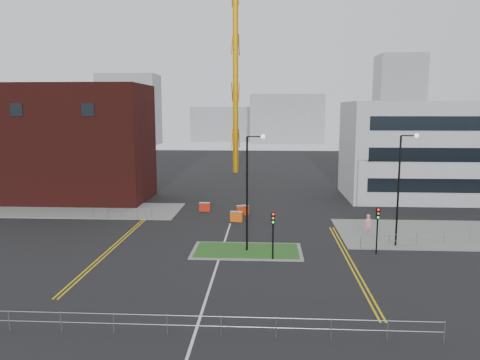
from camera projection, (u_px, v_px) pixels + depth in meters
The scene contains 28 objects.
ground at pixel (209, 290), 28.86m from camera, with size 200.00×200.00×0.00m, color black.
pavement_left at pixel (54, 210), 51.70m from camera, with size 28.00×8.00×0.12m, color slate.
pavement_right at pixel (475, 234), 41.43m from camera, with size 24.00×10.00×0.12m, color slate.
island_kerb at pixel (247, 251), 36.64m from camera, with size 8.60×4.60×0.08m, color slate.
grass_island at pixel (247, 251), 36.64m from camera, with size 8.00×4.00×0.12m, color #23531B.
brick_building at pixel (49, 144), 56.78m from camera, with size 24.20×10.07×14.24m.
office_block at pixel (448, 150), 58.07m from camera, with size 25.00×12.20×12.00m.
tower_crane at pixel (267, 12), 80.78m from camera, with size 50.10×19.20×40.21m.
streetlamp_island at pixel (250, 183), 35.83m from camera, with size 1.46×0.36×9.18m.
streetlamp_right_near at pixel (402, 181), 37.13m from camera, with size 1.46×0.36×9.18m.
traffic_light_island at pixel (273, 226), 34.16m from camera, with size 0.28×0.33×3.65m.
traffic_light_right at pixel (378, 221), 35.68m from camera, with size 0.28×0.33×3.65m.
railing_front at pixel (194, 321), 22.82m from camera, with size 24.05×0.05×1.10m.
railing_left at pixel (123, 212), 47.14m from camera, with size 6.05×0.05×1.10m.
railing_right at pixel (470, 234), 38.94m from camera, with size 19.05×5.05×1.10m.
centre_line at pixel (213, 278), 30.84m from camera, with size 0.15×30.00×0.01m, color silver.
yellow_left_a at pixel (117, 242), 39.24m from camera, with size 0.12×24.00×0.01m, color gold.
yellow_left_b at pixel (121, 242), 39.23m from camera, with size 0.12×24.00×0.01m, color gold.
yellow_right_a at pixel (348, 261), 34.25m from camera, with size 0.12×20.00×0.01m, color gold.
yellow_right_b at pixel (352, 261), 34.23m from camera, with size 0.12×20.00×0.01m, color gold.
skyline_a at pixel (130, 110), 147.95m from camera, with size 18.00×12.00×22.00m, color gray.
skyline_b at pixel (287, 119), 155.45m from camera, with size 24.00×12.00×16.00m, color gray.
skyline_c at pixel (399, 100), 147.64m from camera, with size 14.00×12.00×28.00m, color gray.
skyline_d at pixel (235, 124), 166.63m from camera, with size 30.00×12.00×12.00m, color gray.
pedestrian at pixel (368, 225), 41.32m from camera, with size 0.68×0.45×1.87m, color pink.
barrier_left at pixel (205, 207), 51.07m from camera, with size 1.18×0.43×0.98m.
barrier_mid at pixel (242, 210), 49.19m from camera, with size 1.32×0.86×1.05m.
barrier_right at pixel (236, 216), 46.37m from camera, with size 1.27×0.66×1.02m.
Camera 1 is at (3.48, -27.38, 11.01)m, focal length 35.00 mm.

